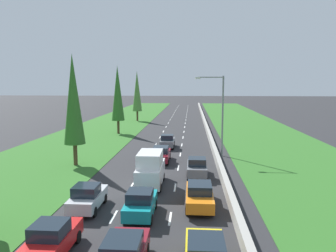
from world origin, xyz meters
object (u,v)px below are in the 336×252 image
at_px(maroon_sedan_centre_lane_fourth, 161,154).
at_px(red_hatchback_left_lane, 52,239).
at_px(white_van_centre_lane, 150,169).
at_px(orange_sedan_right_lane, 199,195).
at_px(silver_hatchback_left_lane, 88,197).
at_px(street_light_mast, 220,110).
at_px(poplar_tree_second, 73,100).
at_px(grey_hatchback_centre_lane, 167,141).
at_px(poplar_tree_third, 118,93).
at_px(teal_hatchback_centre_lane, 141,203).
at_px(grey_hatchback_right_lane, 197,167).
at_px(poplar_tree_fourth, 137,91).

xyz_separation_m(maroon_sedan_centre_lane_fourth, red_hatchback_left_lane, (-3.43, -19.04, 0.02)).
relative_size(white_van_centre_lane, red_hatchback_left_lane, 1.26).
relative_size(orange_sedan_right_lane, maroon_sedan_centre_lane_fourth, 1.00).
bearing_deg(white_van_centre_lane, silver_hatchback_left_lane, -123.52).
xyz_separation_m(red_hatchback_left_lane, street_light_mast, (9.71, 22.36, 4.40)).
bearing_deg(poplar_tree_second, white_van_centre_lane, -36.18).
height_order(grey_hatchback_centre_lane, poplar_tree_third, poplar_tree_third).
distance_m(teal_hatchback_centre_lane, grey_hatchback_right_lane, 9.72).
bearing_deg(grey_hatchback_right_lane, orange_sedan_right_lane, -89.56).
xyz_separation_m(orange_sedan_right_lane, red_hatchback_left_lane, (-7.15, -6.72, 0.02)).
height_order(red_hatchback_left_lane, poplar_tree_third, poplar_tree_third).
xyz_separation_m(maroon_sedan_centre_lane_fourth, silver_hatchback_left_lane, (-3.53, -13.36, 0.02)).
relative_size(white_van_centre_lane, silver_hatchback_left_lane, 1.26).
height_order(grey_hatchback_centre_lane, poplar_tree_second, poplar_tree_second).
bearing_deg(grey_hatchback_right_lane, white_van_centre_lane, -141.52).
bearing_deg(red_hatchback_left_lane, street_light_mast, 66.54).
xyz_separation_m(white_van_centre_lane, street_light_mast, (6.35, 11.46, 3.83)).
bearing_deg(maroon_sedan_centre_lane_fourth, poplar_tree_second, -166.38).
bearing_deg(grey_hatchback_centre_lane, poplar_tree_second, -131.76).
bearing_deg(street_light_mast, teal_hatchback_centre_lane, -109.52).
relative_size(maroon_sedan_centre_lane_fourth, poplar_tree_fourth, 0.42).
bearing_deg(white_van_centre_lane, orange_sedan_right_lane, -47.74).
height_order(white_van_centre_lane, maroon_sedan_centre_lane_fourth, white_van_centre_lane).
bearing_deg(maroon_sedan_centre_lane_fourth, teal_hatchback_centre_lane, -89.75).
bearing_deg(red_hatchback_left_lane, poplar_tree_second, 106.35).
relative_size(maroon_sedan_centre_lane_fourth, grey_hatchback_centre_lane, 1.15).
distance_m(red_hatchback_left_lane, poplar_tree_second, 18.62).
xyz_separation_m(grey_hatchback_right_lane, poplar_tree_third, (-12.38, 23.82, 5.73)).
height_order(teal_hatchback_centre_lane, red_hatchback_left_lane, same).
xyz_separation_m(grey_hatchback_centre_lane, poplar_tree_second, (-8.55, -9.57, 5.74)).
distance_m(orange_sedan_right_lane, street_light_mast, 16.46).
relative_size(poplar_tree_third, poplar_tree_fourth, 1.02).
xyz_separation_m(silver_hatchback_left_lane, poplar_tree_third, (-5.18, 32.02, 5.73)).
bearing_deg(poplar_tree_third, poplar_tree_fourth, 89.53).
bearing_deg(red_hatchback_left_lane, grey_hatchback_right_lane, 62.90).
bearing_deg(grey_hatchback_centre_lane, maroon_sedan_centre_lane_fourth, -90.98).
bearing_deg(grey_hatchback_right_lane, poplar_tree_third, 117.47).
distance_m(maroon_sedan_centre_lane_fourth, poplar_tree_third, 21.38).
relative_size(orange_sedan_right_lane, grey_hatchback_right_lane, 1.15).
relative_size(grey_hatchback_right_lane, maroon_sedan_centre_lane_fourth, 0.87).
distance_m(white_van_centre_lane, street_light_mast, 13.65).
bearing_deg(poplar_tree_second, silver_hatchback_left_lane, -66.66).
bearing_deg(silver_hatchback_left_lane, white_van_centre_lane, 56.48).
height_order(maroon_sedan_centre_lane_fourth, street_light_mast, street_light_mast).
xyz_separation_m(poplar_tree_second, street_light_mast, (14.69, 5.36, -1.34)).
bearing_deg(street_light_mast, orange_sedan_right_lane, -99.26).
relative_size(maroon_sedan_centre_lane_fourth, street_light_mast, 0.50).
height_order(silver_hatchback_left_lane, poplar_tree_second, poplar_tree_second).
bearing_deg(teal_hatchback_centre_lane, street_light_mast, 70.48).
distance_m(orange_sedan_right_lane, poplar_tree_fourth, 50.77).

